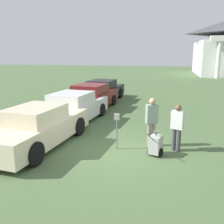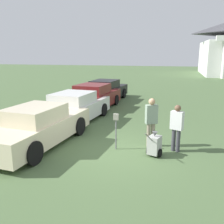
{
  "view_description": "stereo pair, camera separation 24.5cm",
  "coord_description": "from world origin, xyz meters",
  "px_view_note": "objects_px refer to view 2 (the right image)",
  "views": [
    {
      "loc": [
        1.6,
        -8.07,
        3.36
      ],
      "look_at": [
        -0.47,
        1.26,
        1.1
      ],
      "focal_mm": 40.0,
      "sensor_mm": 36.0,
      "label": 1
    },
    {
      "loc": [
        1.83,
        -8.02,
        3.36
      ],
      "look_at": [
        -0.47,
        1.26,
        1.1
      ],
      "focal_mm": 40.0,
      "sensor_mm": 36.0,
      "label": 2
    }
  ],
  "objects_px": {
    "parked_car_black": "(106,91)",
    "person_worker": "(151,119)",
    "parked_car_cream": "(39,127)",
    "equipment_cart": "(154,145)",
    "parked_car_white": "(75,108)",
    "parking_meter": "(116,125)",
    "person_supervisor": "(177,126)",
    "parked_car_maroon": "(94,97)"
  },
  "relations": [
    {
      "from": "parked_car_black",
      "to": "person_supervisor",
      "type": "xyz_separation_m",
      "value": [
        4.93,
        -8.68,
        0.25
      ]
    },
    {
      "from": "equipment_cart",
      "to": "parked_car_maroon",
      "type": "bearing_deg",
      "value": 141.35
    },
    {
      "from": "parked_car_black",
      "to": "parked_car_cream",
      "type": "bearing_deg",
      "value": -84.25
    },
    {
      "from": "parked_car_maroon",
      "to": "parked_car_black",
      "type": "relative_size",
      "value": 0.95
    },
    {
      "from": "parking_meter",
      "to": "person_supervisor",
      "type": "xyz_separation_m",
      "value": [
        2.07,
        0.31,
        0.03
      ]
    },
    {
      "from": "parked_car_maroon",
      "to": "equipment_cart",
      "type": "xyz_separation_m",
      "value": [
        4.24,
        -6.5,
        -0.32
      ]
    },
    {
      "from": "parked_car_maroon",
      "to": "person_worker",
      "type": "relative_size",
      "value": 2.75
    },
    {
      "from": "parking_meter",
      "to": "person_supervisor",
      "type": "height_order",
      "value": "person_supervisor"
    },
    {
      "from": "parked_car_white",
      "to": "person_supervisor",
      "type": "height_order",
      "value": "person_supervisor"
    },
    {
      "from": "parked_car_maroon",
      "to": "parked_car_cream",
      "type": "bearing_deg",
      "value": -84.26
    },
    {
      "from": "parked_car_white",
      "to": "person_worker",
      "type": "height_order",
      "value": "person_worker"
    },
    {
      "from": "equipment_cart",
      "to": "parking_meter",
      "type": "bearing_deg",
      "value": -173.02
    },
    {
      "from": "parked_car_cream",
      "to": "parking_meter",
      "type": "distance_m",
      "value": 2.88
    },
    {
      "from": "person_worker",
      "to": "parked_car_maroon",
      "type": "bearing_deg",
      "value": -80.34
    },
    {
      "from": "parked_car_white",
      "to": "person_supervisor",
      "type": "relative_size",
      "value": 3.05
    },
    {
      "from": "person_worker",
      "to": "person_supervisor",
      "type": "relative_size",
      "value": 1.08
    },
    {
      "from": "parked_car_cream",
      "to": "parked_car_maroon",
      "type": "distance_m",
      "value": 6.51
    },
    {
      "from": "equipment_cart",
      "to": "parked_car_white",
      "type": "bearing_deg",
      "value": 159.06
    },
    {
      "from": "parked_car_white",
      "to": "parked_car_maroon",
      "type": "height_order",
      "value": "parked_car_maroon"
    },
    {
      "from": "parked_car_cream",
      "to": "equipment_cart",
      "type": "relative_size",
      "value": 5.11
    },
    {
      "from": "parked_car_black",
      "to": "person_worker",
      "type": "bearing_deg",
      "value": -58.57
    },
    {
      "from": "parked_car_maroon",
      "to": "person_worker",
      "type": "bearing_deg",
      "value": -48.58
    },
    {
      "from": "parked_car_black",
      "to": "person_supervisor",
      "type": "relative_size",
      "value": 3.13
    },
    {
      "from": "parked_car_white",
      "to": "person_worker",
      "type": "bearing_deg",
      "value": -26.78
    },
    {
      "from": "parked_car_cream",
      "to": "equipment_cart",
      "type": "xyz_separation_m",
      "value": [
        4.24,
        0.01,
        -0.32
      ]
    },
    {
      "from": "equipment_cart",
      "to": "parked_car_cream",
      "type": "bearing_deg",
      "value": -161.63
    },
    {
      "from": "person_worker",
      "to": "parking_meter",
      "type": "bearing_deg",
      "value": 1.44
    },
    {
      "from": "parked_car_cream",
      "to": "parked_car_black",
      "type": "distance_m",
      "value": 9.27
    },
    {
      "from": "parked_car_white",
      "to": "equipment_cart",
      "type": "distance_m",
      "value": 5.47
    },
    {
      "from": "parked_car_white",
      "to": "parked_car_maroon",
      "type": "distance_m",
      "value": 3.04
    },
    {
      "from": "parked_car_cream",
      "to": "parking_meter",
      "type": "bearing_deg",
      "value": 11.42
    },
    {
      "from": "parked_car_cream",
      "to": "parked_car_black",
      "type": "bearing_deg",
      "value": 95.75
    },
    {
      "from": "parked_car_black",
      "to": "person_worker",
      "type": "height_order",
      "value": "person_worker"
    },
    {
      "from": "parked_car_white",
      "to": "parking_meter",
      "type": "distance_m",
      "value": 4.28
    },
    {
      "from": "parked_car_black",
      "to": "person_worker",
      "type": "xyz_separation_m",
      "value": [
        4.03,
        -8.38,
        0.34
      ]
    },
    {
      "from": "parked_car_black",
      "to": "person_supervisor",
      "type": "height_order",
      "value": "person_supervisor"
    },
    {
      "from": "parked_car_black",
      "to": "equipment_cart",
      "type": "relative_size",
      "value": 5.2
    },
    {
      "from": "parked_car_white",
      "to": "parked_car_cream",
      "type": "bearing_deg",
      "value": -84.25
    },
    {
      "from": "parked_car_cream",
      "to": "parked_car_black",
      "type": "xyz_separation_m",
      "value": [
        -0.0,
        9.27,
        -0.01
      ]
    },
    {
      "from": "parked_car_white",
      "to": "parked_car_maroon",
      "type": "relative_size",
      "value": 1.02
    },
    {
      "from": "parked_car_maroon",
      "to": "person_worker",
      "type": "distance_m",
      "value": 6.92
    },
    {
      "from": "parked_car_black",
      "to": "parking_meter",
      "type": "relative_size",
      "value": 3.97
    }
  ]
}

